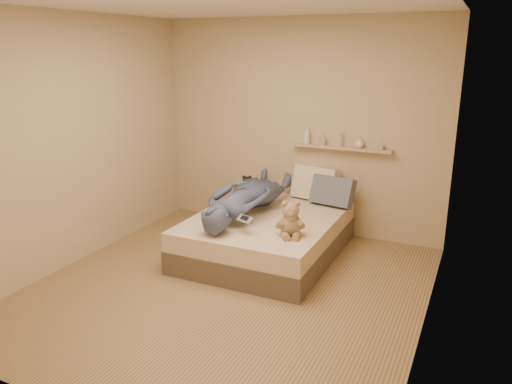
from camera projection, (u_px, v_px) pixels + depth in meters
The scene contains 10 objects.
room at pixel (225, 157), 4.46m from camera, with size 3.80×3.80×3.80m.
bed at pixel (267, 235), 5.57m from camera, with size 1.50×1.90×0.45m.
game_console at pixel (245, 219), 4.94m from camera, with size 0.19×0.13×0.06m.
teddy_bear at pixel (291, 221), 4.88m from camera, with size 0.29×0.30×0.37m.
dark_plush at pixel (247, 187), 6.21m from camera, with size 0.18×0.18×0.27m.
pillow_cream at pixel (315, 184), 6.06m from camera, with size 0.55×0.16×0.40m, color beige.
pillow_grey at pixel (332, 191), 5.84m from camera, with size 0.50×0.14×0.34m, color slate.
person at pixel (246, 196), 5.52m from camera, with size 0.62×1.70×0.41m, color #47506F.
wall_shelf at pixel (341, 148), 5.89m from camera, with size 1.20×0.12×0.03m, color tan.
shelf_bottles at pixel (336, 140), 5.89m from camera, with size 0.99×0.15×0.20m.
Camera 1 is at (2.10, -3.84, 2.23)m, focal length 35.00 mm.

